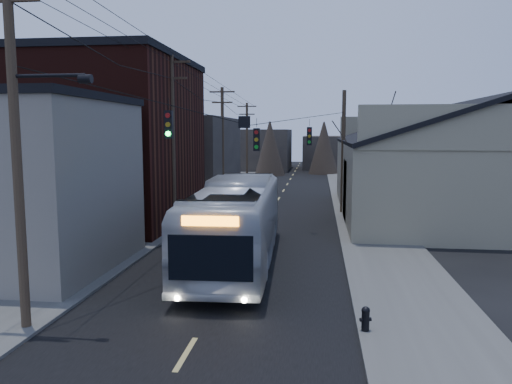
# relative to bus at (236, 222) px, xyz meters

# --- Properties ---
(road_surface) EXTENTS (9.00, 110.00, 0.02)m
(road_surface) POSITION_rel_bus_xyz_m (0.16, 18.94, -1.80)
(road_surface) COLOR black
(road_surface) RESTS_ON ground
(sidewalk_left) EXTENTS (4.00, 110.00, 0.12)m
(sidewalk_left) POSITION_rel_bus_xyz_m (-6.34, 18.94, -1.75)
(sidewalk_left) COLOR #474744
(sidewalk_left) RESTS_ON ground
(sidewalk_right) EXTENTS (4.00, 110.00, 0.12)m
(sidewalk_right) POSITION_rel_bus_xyz_m (6.66, 18.94, -1.75)
(sidewalk_right) COLOR #474744
(sidewalk_right) RESTS_ON ground
(building_clapboard) EXTENTS (8.00, 8.00, 7.00)m
(building_clapboard) POSITION_rel_bus_xyz_m (-8.84, -2.06, 1.69)
(building_clapboard) COLOR #6C655A
(building_clapboard) RESTS_ON ground
(building_brick) EXTENTS (10.00, 12.00, 10.00)m
(building_brick) POSITION_rel_bus_xyz_m (-9.84, 8.94, 3.19)
(building_brick) COLOR black
(building_brick) RESTS_ON ground
(building_left_far) EXTENTS (9.00, 14.00, 7.00)m
(building_left_far) POSITION_rel_bus_xyz_m (-9.34, 24.94, 1.69)
(building_left_far) COLOR #322C28
(building_left_far) RESTS_ON ground
(warehouse) EXTENTS (16.16, 20.60, 7.73)m
(warehouse) POSITION_rel_bus_xyz_m (13.16, 13.94, 0.89)
(warehouse) COLOR gray
(warehouse) RESTS_ON ground
(building_far_left) EXTENTS (10.00, 12.00, 6.00)m
(building_far_left) POSITION_rel_bus_xyz_m (-5.84, 53.94, 1.19)
(building_far_left) COLOR #322C28
(building_far_left) RESTS_ON ground
(building_far_right) EXTENTS (12.00, 14.00, 5.00)m
(building_far_right) POSITION_rel_bus_xyz_m (7.16, 58.94, 0.69)
(building_far_right) COLOR #322C28
(building_far_right) RESTS_ON ground
(bare_tree) EXTENTS (0.40, 0.40, 7.20)m
(bare_tree) POSITION_rel_bus_xyz_m (6.66, 8.94, 1.79)
(bare_tree) COLOR black
(bare_tree) RESTS_ON ground
(utility_lines) EXTENTS (11.24, 45.28, 10.50)m
(utility_lines) POSITION_rel_bus_xyz_m (-2.95, 13.08, 3.15)
(utility_lines) COLOR #382B1E
(utility_lines) RESTS_ON ground
(bus) EXTENTS (3.55, 13.09, 3.62)m
(bus) POSITION_rel_bus_xyz_m (0.00, 0.00, 0.00)
(bus) COLOR #A7ACB3
(bus) RESTS_ON ground
(parked_car) EXTENTS (2.01, 4.63, 1.48)m
(parked_car) POSITION_rel_bus_xyz_m (-4.12, 21.74, -1.07)
(parked_car) COLOR #95989C
(parked_car) RESTS_ON ground
(fire_hydrant) EXTENTS (0.34, 0.24, 0.70)m
(fire_hydrant) POSITION_rel_bus_xyz_m (4.86, -7.19, -1.31)
(fire_hydrant) COLOR black
(fire_hydrant) RESTS_ON sidewalk_right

